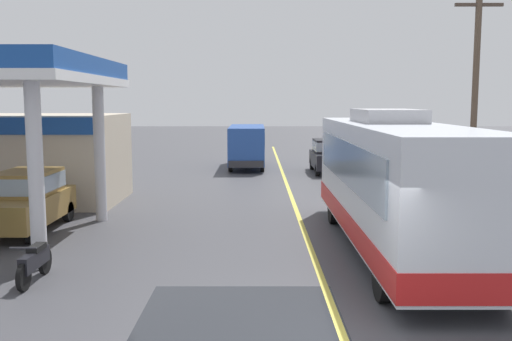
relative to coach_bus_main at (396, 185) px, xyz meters
The scene contains 10 objects.
ground 14.46m from the coach_bus_main, 98.64° to the left, with size 120.00×120.00×0.00m, color #424247.
lane_divider_stripe 9.60m from the coach_bus_main, 103.20° to the left, with size 0.16×50.00×0.01m, color #D8CC4C.
wet_puddle_patch 6.56m from the coach_bus_main, 127.87° to the right, with size 3.70×3.97×0.01m, color #26282D.
coach_bus_main is the anchor object (origin of this frame).
gas_station_roadside 13.49m from the coach_bus_main, 157.11° to the left, with size 9.10×11.95×5.10m.
car_at_pump 10.77m from the coach_bus_main, 168.14° to the left, with size 1.70×4.20×1.82m.
minibus_opposing_lane 19.15m from the coach_bus_main, 102.50° to the left, with size 2.04×6.13×2.44m.
motorcycle_parked_forecourt 8.92m from the coach_bus_main, 162.28° to the right, with size 0.55×1.80×0.92m.
car_trailing_behind_bus 16.38m from the coach_bus_main, 88.79° to the left, with size 1.70×4.20×1.82m.
utility_pole_roadside 8.97m from the coach_bus_main, 56.61° to the left, with size 1.80×0.24×8.09m.
Camera 1 is at (-1.45, -8.90, 3.91)m, focal length 40.00 mm.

